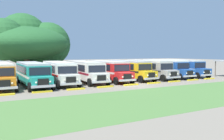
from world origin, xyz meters
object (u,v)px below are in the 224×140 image
(parked_bus_slot_3, at_px, (85,70))
(parked_bus_slot_4, at_px, (107,70))
(parked_bus_slot_1, at_px, (33,73))
(parked_bus_slot_8, at_px, (181,67))
(parked_bus_slot_2, at_px, (59,71))
(broad_shade_tree, at_px, (28,42))
(parked_bus_slot_7, at_px, (165,67))
(parked_bus_slot_6, at_px, (148,68))
(parked_bus_slot_5, at_px, (127,69))

(parked_bus_slot_3, relative_size, parked_bus_slot_4, 1.00)
(parked_bus_slot_1, relative_size, parked_bus_slot_8, 0.99)
(parked_bus_slot_1, bearing_deg, parked_bus_slot_3, 94.69)
(parked_bus_slot_2, bearing_deg, broad_shade_tree, -169.68)
(parked_bus_slot_3, height_order, parked_bus_slot_8, same)
(parked_bus_slot_1, bearing_deg, parked_bus_slot_7, 91.58)
(parked_bus_slot_1, distance_m, parked_bus_slot_6, 17.82)
(parked_bus_slot_8, bearing_deg, parked_bus_slot_3, -87.17)
(parked_bus_slot_1, bearing_deg, parked_bus_slot_6, 91.12)
(parked_bus_slot_4, height_order, broad_shade_tree, broad_shade_tree)
(parked_bus_slot_8, height_order, broad_shade_tree, broad_shade_tree)
(parked_bus_slot_1, relative_size, broad_shade_tree, 0.71)
(parked_bus_slot_3, bearing_deg, broad_shade_tree, -154.76)
(parked_bus_slot_3, bearing_deg, parked_bus_slot_5, 94.08)
(parked_bus_slot_2, height_order, parked_bus_slot_3, same)
(parked_bus_slot_3, height_order, broad_shade_tree, broad_shade_tree)
(parked_bus_slot_3, height_order, parked_bus_slot_7, same)
(parked_bus_slot_4, height_order, parked_bus_slot_5, same)
(parked_bus_slot_1, height_order, parked_bus_slot_7, same)
(parked_bus_slot_1, xyz_separation_m, parked_bus_slot_5, (14.13, 0.55, 0.00))
(parked_bus_slot_1, xyz_separation_m, parked_bus_slot_6, (17.82, 0.16, 0.00))
(parked_bus_slot_2, xyz_separation_m, parked_bus_slot_3, (3.75, 0.03, 0.00))
(parked_bus_slot_8, relative_size, broad_shade_tree, 0.71)
(parked_bus_slot_4, xyz_separation_m, broad_shade_tree, (-8.69, 13.47, 4.39))
(parked_bus_slot_6, bearing_deg, parked_bus_slot_8, 91.51)
(broad_shade_tree, bearing_deg, parked_bus_slot_3, -68.57)
(parked_bus_slot_3, relative_size, parked_bus_slot_7, 1.00)
(parked_bus_slot_5, bearing_deg, parked_bus_slot_7, 87.45)
(parked_bus_slot_6, relative_size, broad_shade_tree, 0.71)
(parked_bus_slot_3, xyz_separation_m, parked_bus_slot_8, (18.00, -0.18, 0.00))
(parked_bus_slot_2, distance_m, parked_bus_slot_6, 14.39)
(parked_bus_slot_1, bearing_deg, parked_bus_slot_2, 98.65)
(broad_shade_tree, bearing_deg, parked_bus_slot_5, -47.59)
(parked_bus_slot_1, xyz_separation_m, parked_bus_slot_7, (21.54, 0.37, 0.00))
(parked_bus_slot_4, relative_size, parked_bus_slot_5, 1.00)
(parked_bus_slot_4, height_order, parked_bus_slot_8, same)
(parked_bus_slot_5, bearing_deg, broad_shade_tree, -138.77)
(parked_bus_slot_4, distance_m, broad_shade_tree, 16.62)
(parked_bus_slot_6, relative_size, parked_bus_slot_8, 0.99)
(parked_bus_slot_1, relative_size, parked_bus_slot_4, 1.00)
(parked_bus_slot_1, xyz_separation_m, parked_bus_slot_8, (25.18, 0.33, 0.00))
(parked_bus_slot_2, bearing_deg, parked_bus_slot_8, 93.50)
(parked_bus_slot_7, distance_m, broad_shade_tree, 24.23)
(parked_bus_slot_1, distance_m, parked_bus_slot_2, 3.48)
(parked_bus_slot_5, bearing_deg, parked_bus_slot_3, -90.92)
(parked_bus_slot_3, bearing_deg, parked_bus_slot_1, -82.09)
(parked_bus_slot_7, bearing_deg, parked_bus_slot_4, -86.95)
(parked_bus_slot_2, distance_m, parked_bus_slot_8, 21.74)
(parked_bus_slot_4, bearing_deg, parked_bus_slot_1, -85.16)
(parked_bus_slot_4, bearing_deg, parked_bus_slot_5, 94.27)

